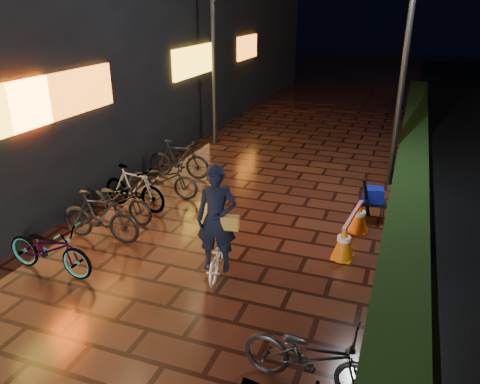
% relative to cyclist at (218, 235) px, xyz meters
% --- Properties ---
extents(ground, '(80.00, 80.00, 0.00)m').
position_rel_cyclist_xyz_m(ground, '(-0.36, -1.73, -0.73)').
color(ground, '#381911').
rests_on(ground, ground).
extents(hedge, '(0.70, 20.00, 1.00)m').
position_rel_cyclist_xyz_m(hedge, '(2.94, 6.27, -0.23)').
color(hedge, black).
rests_on(hedge, ground).
extents(lamp_post_hedge, '(0.50, 0.15, 5.24)m').
position_rel_cyclist_xyz_m(lamp_post_hedge, '(2.47, 5.42, 2.15)').
color(lamp_post_hedge, black).
rests_on(lamp_post_hedge, ground).
extents(lamp_post_sf, '(0.49, 0.23, 5.20)m').
position_rel_cyclist_xyz_m(lamp_post_sf, '(-3.13, 7.25, 2.13)').
color(lamp_post_sf, black).
rests_on(lamp_post_sf, ground).
extents(cyclist, '(0.76, 1.44, 1.97)m').
position_rel_cyclist_xyz_m(cyclist, '(0.00, 0.00, 0.00)').
color(cyclist, white).
rests_on(cyclist, ground).
extents(traffic_barrier, '(0.53, 1.61, 0.65)m').
position_rel_cyclist_xyz_m(traffic_barrier, '(1.99, 1.85, -0.41)').
color(traffic_barrier, '#D7660B').
rests_on(traffic_barrier, ground).
extents(cart_assembly, '(0.62, 0.66, 1.04)m').
position_rel_cyclist_xyz_m(cart_assembly, '(2.23, 3.08, -0.20)').
color(cart_assembly, black).
rests_on(cart_assembly, ground).
extents(parked_bikes_storefront, '(2.06, 5.60, 1.01)m').
position_rel_cyclist_xyz_m(parked_bikes_storefront, '(-2.70, 1.47, -0.26)').
color(parked_bikes_storefront, black).
rests_on(parked_bikes_storefront, ground).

